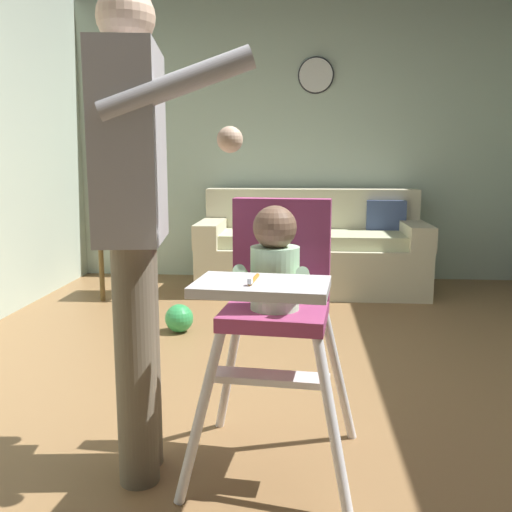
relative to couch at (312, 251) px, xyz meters
name	(u,v)px	position (x,y,z in m)	size (l,w,h in m)	color
ground	(286,420)	(-0.15, -2.48, -0.38)	(5.74, 7.54, 0.10)	olive
wall_far	(297,141)	(-0.15, 0.52, 0.96)	(4.94, 0.06, 2.58)	#B3C7B5
couch	(312,251)	(0.00, 0.00, 0.00)	(1.93, 0.86, 0.86)	beige
high_chair	(276,286)	(-0.18, -2.96, 0.36)	(0.66, 0.77, 0.99)	white
adult_standing	(135,213)	(-0.66, -3.03, 0.61)	(0.56, 0.50, 1.67)	#685E4C
toy_ball	(179,318)	(-0.89, -1.36, -0.24)	(0.19, 0.19, 0.19)	green
side_table	(128,251)	(-1.52, -0.41, 0.05)	(0.40, 0.40, 0.52)	brown
sippy_cup	(124,228)	(-1.54, -0.41, 0.24)	(0.07, 0.07, 0.10)	#D13D33
wall_clock	(316,75)	(0.02, 0.48, 1.55)	(0.33, 0.04, 0.33)	white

